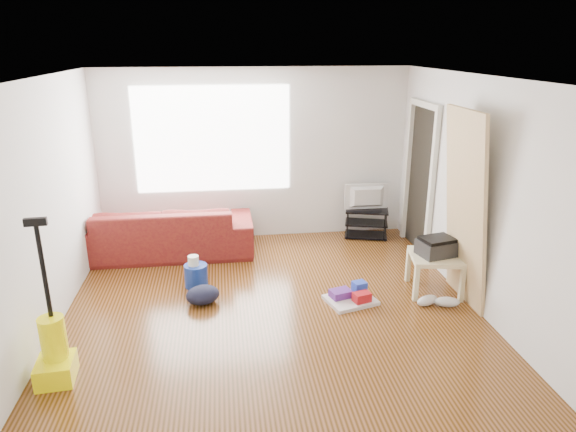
{
  "coord_description": "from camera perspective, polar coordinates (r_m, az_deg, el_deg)",
  "views": [
    {
      "loc": [
        -0.49,
        -4.89,
        2.81
      ],
      "look_at": [
        0.24,
        0.6,
        0.94
      ],
      "focal_mm": 32.0,
      "sensor_mm": 36.0,
      "label": 1
    }
  ],
  "objects": [
    {
      "name": "room",
      "position": [
        5.3,
        -1.14,
        1.59
      ],
      "size": [
        4.51,
        5.01,
        2.51
      ],
      "color": "#3D2206",
      "rests_on": "ground"
    },
    {
      "name": "sofa",
      "position": [
        7.44,
        -13.24,
        -4.05
      ],
      "size": [
        2.39,
        0.94,
        0.7
      ],
      "primitive_type": "imported",
      "rotation": [
        0.0,
        0.0,
        3.14
      ],
      "color": "#540E15",
      "rests_on": "ground"
    },
    {
      "name": "tv_stand",
      "position": [
        7.86,
        8.69,
        -0.75
      ],
      "size": [
        0.7,
        0.52,
        0.43
      ],
      "rotation": [
        0.0,
        0.0,
        -0.28
      ],
      "color": "black",
      "rests_on": "ground"
    },
    {
      "name": "tv",
      "position": [
        7.74,
        8.84,
        2.05
      ],
      "size": [
        0.67,
        0.09,
        0.38
      ],
      "primitive_type": "imported",
      "rotation": [
        0.0,
        0.0,
        3.14
      ],
      "color": "black",
      "rests_on": "tv_stand"
    },
    {
      "name": "side_table",
      "position": [
        6.27,
        16.06,
        -4.8
      ],
      "size": [
        0.66,
        0.66,
        0.46
      ],
      "rotation": [
        0.0,
        0.0,
        -0.18
      ],
      "color": "beige",
      "rests_on": "ground"
    },
    {
      "name": "printer",
      "position": [
        6.21,
        16.21,
        -3.28
      ],
      "size": [
        0.47,
        0.4,
        0.21
      ],
      "rotation": [
        0.0,
        0.0,
        0.23
      ],
      "color": "black",
      "rests_on": "side_table"
    },
    {
      "name": "bucket",
      "position": [
        6.41,
        -10.11,
        -7.66
      ],
      "size": [
        0.35,
        0.35,
        0.28
      ],
      "primitive_type": "cylinder",
      "rotation": [
        0.0,
        0.0,
        -0.3
      ],
      "color": "navy",
      "rests_on": "ground"
    },
    {
      "name": "toilet_paper",
      "position": [
        6.32,
        -10.41,
        -6.06
      ],
      "size": [
        0.13,
        0.13,
        0.12
      ],
      "primitive_type": "cylinder",
      "color": "white",
      "rests_on": "bucket"
    },
    {
      "name": "cleaning_tray",
      "position": [
        5.98,
        7.08,
        -8.87
      ],
      "size": [
        0.63,
        0.56,
        0.19
      ],
      "rotation": [
        0.0,
        0.0,
        0.28
      ],
      "color": "beige",
      "rests_on": "ground"
    },
    {
      "name": "backpack",
      "position": [
        6.0,
        -9.41,
        -9.53
      ],
      "size": [
        0.46,
        0.41,
        0.21
      ],
      "primitive_type": "ellipsoid",
      "rotation": [
        0.0,
        0.0,
        0.31
      ],
      "color": "black",
      "rests_on": "ground"
    },
    {
      "name": "sneakers",
      "position": [
        6.08,
        16.23,
        -9.07
      ],
      "size": [
        0.51,
        0.26,
        0.11
      ],
      "rotation": [
        0.0,
        0.0,
        -0.05
      ],
      "color": "silver",
      "rests_on": "ground"
    },
    {
      "name": "vacuum",
      "position": [
        5.03,
        -24.54,
        -13.49
      ],
      "size": [
        0.34,
        0.38,
        1.48
      ],
      "rotation": [
        0.0,
        0.0,
        0.08
      ],
      "color": "#FFF505",
      "rests_on": "ground"
    },
    {
      "name": "door_panel",
      "position": [
        6.32,
        18.07,
        -8.72
      ],
      "size": [
        0.27,
        0.87,
        2.18
      ],
      "primitive_type": "cube",
      "rotation": [
        0.0,
        -0.1,
        0.0
      ],
      "color": "tan",
      "rests_on": "ground"
    }
  ]
}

